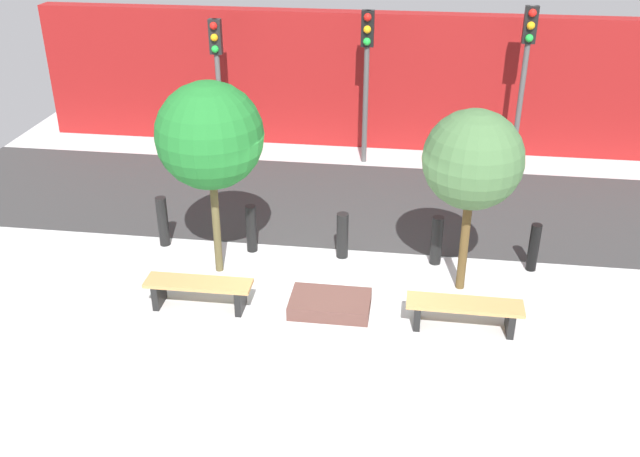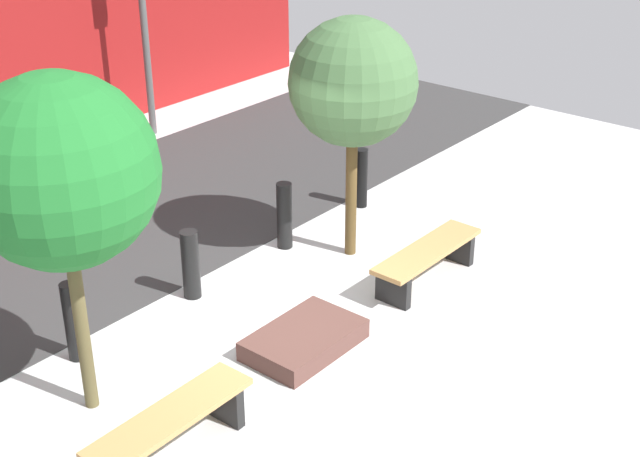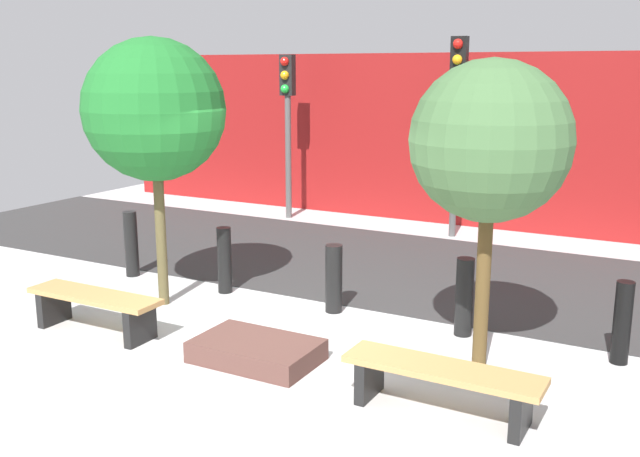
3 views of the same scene
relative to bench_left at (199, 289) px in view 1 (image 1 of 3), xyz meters
name	(u,v)px [view 1 (image 1 of 3)]	position (x,y,z in m)	size (l,w,h in m)	color
ground_plane	(331,303)	(2.06, 0.39, -0.34)	(18.00, 18.00, 0.00)	#B7B7B7
road_strip	(354,203)	(2.06, 4.23, -0.33)	(18.00, 4.09, 0.01)	#323232
building_facade	(370,81)	(2.06, 7.75, 1.29)	(16.20, 0.50, 3.25)	maroon
bench_left	(199,289)	(0.00, 0.00, 0.00)	(1.70, 0.45, 0.47)	black
bench_right	(464,310)	(4.13, 0.00, -0.01)	(1.75, 0.46, 0.45)	black
planter_bed	(330,304)	(2.06, 0.20, -0.23)	(1.26, 0.81, 0.22)	brown
tree_behind_left_bench	(210,136)	(0.00, 1.17, 2.13)	(1.74, 1.74, 3.34)	brown
tree_behind_right_bench	(473,160)	(4.13, 1.17, 1.94)	(1.56, 1.56, 3.07)	#513D1F
bollard_far_left	(163,221)	(-1.24, 1.94, 0.14)	(0.19, 0.19, 0.95)	black
bollard_left	(251,229)	(0.41, 1.94, 0.11)	(0.19, 0.19, 0.90)	black
bollard_center	(342,235)	(2.06, 1.94, 0.09)	(0.21, 0.21, 0.85)	black
bollard_right	(437,240)	(3.72, 1.94, 0.11)	(0.20, 0.20, 0.90)	black
bollard_far_right	(534,247)	(5.37, 1.94, 0.10)	(0.18, 0.18, 0.87)	black
traffic_light_west	(217,63)	(-1.37, 6.57, 1.90)	(0.28, 0.27, 3.22)	#505050
traffic_light_mid_west	(367,60)	(2.06, 6.57, 2.09)	(0.28, 0.27, 3.49)	#4A4A4A
traffic_light_mid_east	(526,60)	(5.49, 6.57, 2.20)	(0.28, 0.27, 3.67)	#4C4C4C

